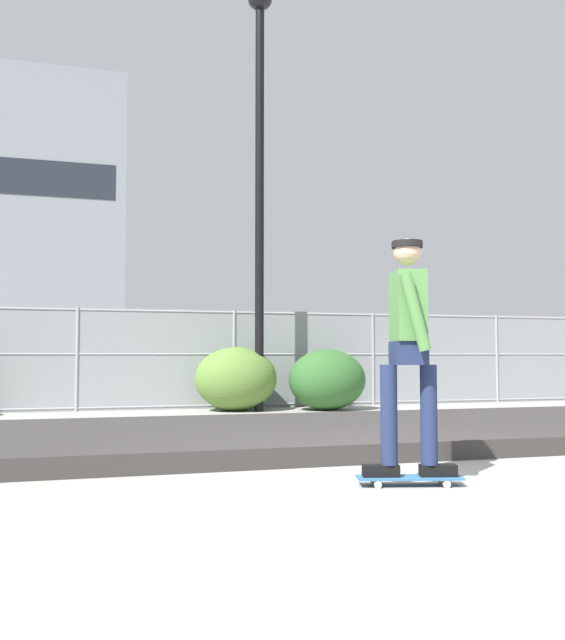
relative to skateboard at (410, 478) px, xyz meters
name	(u,v)px	position (x,y,z in m)	size (l,w,h in m)	color
ground_plane	(422,484)	(0.12, 0.04, -0.06)	(120.00, 120.00, 0.00)	gray
gravel_berm	(317,433)	(0.12, 2.61, 0.04)	(16.48, 3.31, 0.19)	#33302D
skateboard	(410,478)	(0.00, 0.00, 0.00)	(0.82, 0.38, 0.07)	#2D608C
skater	(408,339)	(0.00, 0.00, 1.06)	(0.72, 0.62, 1.83)	black
chain_fence	(234,359)	(0.12, 7.54, 0.87)	(17.10, 0.06, 1.85)	gray
street_lamp	(260,150)	(0.42, 6.75, 4.67)	(0.44, 0.44, 7.73)	black
parked_car_near	(17,363)	(-4.04, 10.32, 0.78)	(4.40, 1.95, 1.66)	black
shrub_center	(236,379)	(0.04, 6.94, 0.52)	(1.48, 1.21, 1.15)	#567A33
shrub_right	(327,380)	(1.68, 6.66, 0.49)	(1.43, 1.17, 1.10)	#2D5B28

